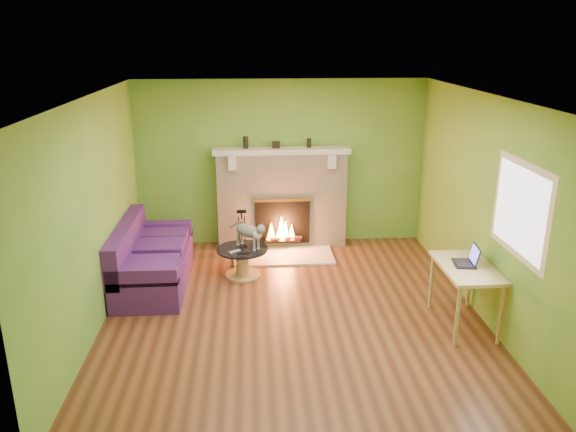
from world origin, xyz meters
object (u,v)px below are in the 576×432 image
coffee_table (243,260)px  cat (248,234)px  sofa (150,261)px  desk (466,273)px

coffee_table → cat: bearing=32.0°
sofa → coffee_table: 1.26m
sofa → cat: (1.32, 0.22, 0.27)m
sofa → desk: size_ratio=1.89×
desk → cat: size_ratio=1.57×
sofa → cat: sofa is taller
coffee_table → desk: 3.04m
coffee_table → desk: bearing=-31.5°
coffee_table → cat: size_ratio=1.12×
desk → sofa: bearing=159.7°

